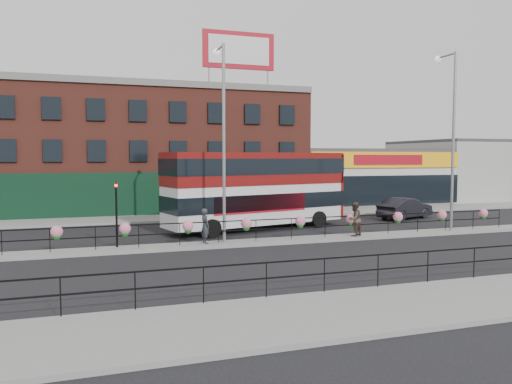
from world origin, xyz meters
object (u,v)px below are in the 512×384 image
object	(u,v)px
lamp_column_west	(223,125)
pedestrian_a	(205,226)
pedestrian_b	(354,219)
double_decker_bus	(258,183)
car	(405,208)
lamp_column_east	(451,125)

from	to	relation	value
lamp_column_west	pedestrian_a	bearing A→B (deg)	-163.70
pedestrian_a	pedestrian_b	bearing A→B (deg)	-103.04
double_decker_bus	car	distance (m)	12.32
car	pedestrian_a	bearing A→B (deg)	90.73
double_decker_bus	car	world-z (taller)	double_decker_bus
lamp_column_west	car	bearing A→B (deg)	21.81
car	pedestrian_a	size ratio (longest dim) A/B	2.83
car	lamp_column_west	bearing A→B (deg)	91.05
pedestrian_a	pedestrian_b	world-z (taller)	pedestrian_b
pedestrian_a	lamp_column_east	xyz separation A→B (m)	(14.90, -0.02, 5.38)
lamp_column_west	lamp_column_east	distance (m)	13.90
lamp_column_west	lamp_column_east	size ratio (longest dim) A/B	0.96
double_decker_bus	lamp_column_west	bearing A→B (deg)	-127.45
pedestrian_a	lamp_column_west	world-z (taller)	lamp_column_west
double_decker_bus	pedestrian_a	distance (m)	6.73
double_decker_bus	lamp_column_east	distance (m)	12.03
pedestrian_b	lamp_column_west	xyz separation A→B (m)	(-7.40, 0.55, 5.06)
car	pedestrian_b	distance (m)	10.44
pedestrian_b	lamp_column_west	size ratio (longest dim) A/B	0.19
double_decker_bus	pedestrian_a	size ratio (longest dim) A/B	6.84
pedestrian_a	lamp_column_east	world-z (taller)	lamp_column_east
lamp_column_east	pedestrian_a	bearing A→B (deg)	179.91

